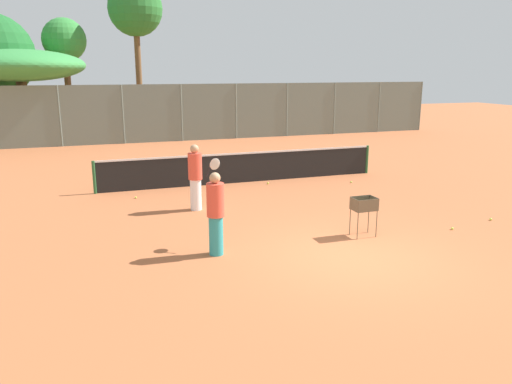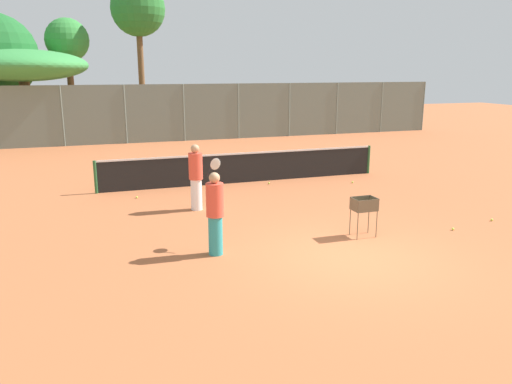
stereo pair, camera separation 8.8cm
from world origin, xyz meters
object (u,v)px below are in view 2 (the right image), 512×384
Objects in this scene: tennis_net at (244,167)px; player_red_cap at (196,177)px; ball_cart at (364,207)px; player_white_outfit at (215,213)px.

tennis_net is 5.39× the size of player_red_cap.
tennis_net is 10.62× the size of ball_cart.
player_white_outfit is at bearing -91.75° from player_red_cap.
player_white_outfit is 1.90× the size of ball_cart.
player_white_outfit is at bearing -112.38° from tennis_net.
player_red_cap is at bearing -128.51° from tennis_net.
ball_cart is (0.96, -6.50, 0.16)m from tennis_net.
player_red_cap is at bearing 8.67° from player_white_outfit.
tennis_net reaches higher than ball_cart.
player_red_cap reaches higher than tennis_net.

